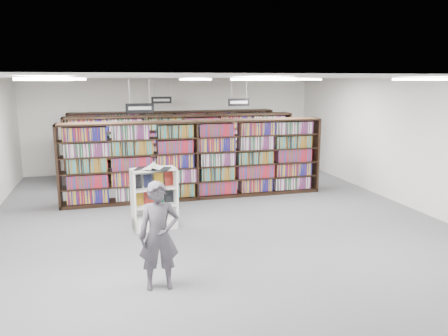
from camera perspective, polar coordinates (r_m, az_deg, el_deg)
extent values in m
plane|color=#4A4A4E|center=(10.06, -1.33, -6.81)|extent=(12.00, 12.00, 0.00)
cube|color=silver|center=(9.55, -1.42, 11.74)|extent=(10.00, 12.00, 0.10)
cube|color=white|center=(15.52, -6.69, 5.63)|extent=(10.00, 0.10, 3.20)
cube|color=white|center=(4.28, 18.53, -10.41)|extent=(10.00, 0.10, 3.20)
cube|color=white|center=(11.89, 22.77, 3.06)|extent=(0.10, 12.00, 3.20)
cube|color=black|center=(11.69, -3.70, 1.07)|extent=(7.00, 0.60, 2.10)
cube|color=maroon|center=(11.69, -3.70, 1.07)|extent=(6.88, 0.42, 1.98)
cube|color=black|center=(13.63, -5.38, 2.53)|extent=(7.00, 0.60, 2.10)
cube|color=maroon|center=(13.63, -5.38, 2.53)|extent=(6.88, 0.42, 1.98)
cube|color=black|center=(15.29, -6.47, 3.47)|extent=(7.00, 0.60, 2.10)
cube|color=maroon|center=(15.29, -6.47, 3.47)|extent=(6.88, 0.42, 1.98)
cylinder|color=#B2B2B7|center=(10.29, -12.30, 9.85)|extent=(0.01, 0.01, 0.58)
cylinder|color=#B2B2B7|center=(10.33, -9.74, 9.95)|extent=(0.01, 0.01, 0.58)
cube|color=black|center=(10.33, -10.93, 7.68)|extent=(0.65, 0.02, 0.22)
cube|color=silver|center=(10.31, -10.93, 7.68)|extent=(0.52, 0.00, 0.08)
cylinder|color=#B2B2B7|center=(12.78, 0.97, 10.36)|extent=(0.01, 0.01, 0.58)
cylinder|color=#B2B2B7|center=(12.91, 2.94, 10.36)|extent=(0.01, 0.01, 0.58)
cube|color=black|center=(12.86, 1.95, 8.58)|extent=(0.65, 0.02, 0.22)
cube|color=silver|center=(12.85, 1.97, 8.58)|extent=(0.52, 0.00, 0.08)
cylinder|color=#B2B2B7|center=(14.36, -9.12, 10.34)|extent=(0.01, 0.01, 0.58)
cylinder|color=#B2B2B7|center=(14.42, -7.29, 10.40)|extent=(0.01, 0.01, 0.58)
cube|color=black|center=(14.40, -8.16, 8.78)|extent=(0.65, 0.02, 0.22)
cube|color=silver|center=(14.39, -8.15, 8.78)|extent=(0.52, 0.00, 0.08)
cube|color=white|center=(6.32, -22.17, 10.71)|extent=(0.60, 1.20, 0.04)
cube|color=white|center=(6.67, 4.85, 11.49)|extent=(0.60, 1.20, 0.04)
cube|color=white|center=(8.20, 25.33, 10.44)|extent=(0.60, 1.20, 0.04)
cube|color=white|center=(11.30, -19.20, 10.87)|extent=(0.60, 1.20, 0.04)
cube|color=white|center=(11.50, -3.83, 11.47)|extent=(0.60, 1.20, 0.04)
cube|color=white|center=(12.45, 10.11, 11.31)|extent=(0.60, 1.20, 0.04)
cube|color=white|center=(9.61, -8.99, -6.95)|extent=(0.99, 0.58, 0.28)
cube|color=white|center=(9.37, -11.78, -4.22)|extent=(0.10, 0.47, 1.32)
cube|color=white|center=(9.56, -6.45, -3.73)|extent=(0.10, 0.47, 1.32)
cube|color=white|center=(9.67, -9.38, -3.65)|extent=(0.94, 0.14, 1.32)
cube|color=white|center=(9.31, -9.21, -0.15)|extent=(0.99, 0.58, 0.03)
cube|color=white|center=(9.50, -9.06, -4.80)|extent=(0.91, 0.53, 0.02)
cube|color=white|center=(9.40, -9.13, -2.59)|extent=(0.91, 0.53, 0.02)
cube|color=black|center=(9.34, -11.32, -1.79)|extent=(0.20, 0.09, 0.28)
cube|color=black|center=(9.39, -9.92, -1.67)|extent=(0.20, 0.09, 0.28)
cube|color=#BC8416|center=(9.44, -8.54, -1.56)|extent=(0.20, 0.09, 0.28)
cube|color=maroon|center=(9.49, -7.17, -1.44)|extent=(0.20, 0.09, 0.28)
cube|color=#BC8416|center=(9.44, -11.11, -4.06)|extent=(0.21, 0.08, 0.27)
cube|color=maroon|center=(9.48, -9.80, -3.94)|extent=(0.21, 0.08, 0.27)
cube|color=#134529|center=(9.53, -8.51, -3.82)|extent=(0.21, 0.08, 0.27)
cube|color=black|center=(9.58, -7.22, -3.70)|extent=(0.21, 0.08, 0.27)
cube|color=black|center=(9.23, -9.30, -0.11)|extent=(0.81, 0.65, 0.02)
cube|color=white|center=(9.21, -10.35, -0.09)|extent=(0.43, 0.47, 0.06)
cube|color=white|center=(9.24, -8.26, 0.01)|extent=(0.43, 0.47, 0.08)
cylinder|color=white|center=(9.21, -9.44, 0.21)|extent=(0.23, 0.37, 0.10)
imported|color=#4B4650|center=(6.74, -8.49, -8.77)|extent=(0.63, 0.44, 1.67)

